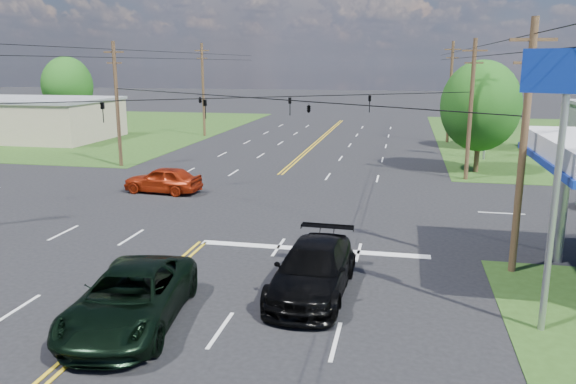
% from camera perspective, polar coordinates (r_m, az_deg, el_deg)
% --- Properties ---
extents(ground, '(280.00, 280.00, 0.00)m').
position_cam_1_polar(ground, '(33.00, -3.85, -0.90)').
color(ground, black).
rests_on(ground, ground).
extents(grass_nw, '(46.00, 48.00, 0.03)m').
position_cam_1_polar(grass_nw, '(76.94, -23.07, 6.05)').
color(grass_nw, '#254215').
rests_on(grass_nw, ground).
extents(stop_bar, '(10.00, 0.50, 0.02)m').
position_cam_1_polar(stop_bar, '(24.45, 2.48, -5.88)').
color(stop_bar, silver).
rests_on(stop_bar, ground).
extents(retail_nw, '(16.00, 11.00, 4.00)m').
position_cam_1_polar(retail_nw, '(65.75, -24.54, 6.67)').
color(retail_nw, tan).
rests_on(retail_nw, ground).
extents(pole_se, '(1.60, 0.28, 9.50)m').
position_cam_1_polar(pole_se, '(22.47, 22.79, 4.34)').
color(pole_se, '#482C1E').
rests_on(pole_se, ground).
extents(pole_nw, '(1.60, 0.28, 9.50)m').
position_cam_1_polar(pole_nw, '(45.46, -16.97, 8.66)').
color(pole_nw, '#482C1E').
rests_on(pole_nw, ground).
extents(pole_ne, '(1.60, 0.28, 9.50)m').
position_cam_1_polar(pole_ne, '(40.20, 18.06, 8.09)').
color(pole_ne, '#482C1E').
rests_on(pole_ne, ground).
extents(pole_left_far, '(1.60, 0.28, 10.00)m').
position_cam_1_polar(pole_left_far, '(62.77, -8.62, 10.34)').
color(pole_left_far, '#482C1E').
rests_on(pole_left_far, ground).
extents(pole_right_far, '(1.60, 0.28, 10.00)m').
position_cam_1_polar(pole_right_far, '(59.07, 16.16, 9.82)').
color(pole_right_far, '#482C1E').
rests_on(pole_right_far, ground).
extents(span_wire_signals, '(26.00, 18.00, 1.13)m').
position_cam_1_polar(span_wire_signals, '(32.10, -4.02, 9.55)').
color(span_wire_signals, black).
rests_on(span_wire_signals, ground).
extents(power_lines, '(26.04, 100.00, 0.64)m').
position_cam_1_polar(power_lines, '(30.13, -5.16, 14.26)').
color(power_lines, black).
rests_on(power_lines, ground).
extents(tree_right_a, '(5.70, 5.70, 8.18)m').
position_cam_1_polar(tree_right_a, '(43.29, 18.97, 8.27)').
color(tree_right_a, '#482C1E').
rests_on(tree_right_a, ground).
extents(tree_right_b, '(4.94, 4.94, 7.09)m').
position_cam_1_polar(tree_right_b, '(55.53, 20.03, 8.40)').
color(tree_right_b, '#482C1E').
rests_on(tree_right_b, ground).
extents(tree_far_l, '(6.08, 6.08, 8.72)m').
position_cam_1_polar(tree_far_l, '(74.91, -21.51, 10.02)').
color(tree_far_l, '#482C1E').
rests_on(tree_far_l, ground).
extents(pickup_dkgreen, '(3.73, 6.66, 1.76)m').
position_cam_1_polar(pickup_dkgreen, '(18.11, -15.72, -10.33)').
color(pickup_dkgreen, black).
rests_on(pickup_dkgreen, ground).
extents(suv_black, '(2.70, 6.17, 1.77)m').
position_cam_1_polar(suv_black, '(19.71, 2.56, -7.88)').
color(suv_black, black).
rests_on(suv_black, ground).
extents(sedan_red, '(4.97, 2.34, 1.65)m').
position_cam_1_polar(sedan_red, '(35.73, -12.59, 1.24)').
color(sedan_red, '#96220A').
rests_on(sedan_red, ground).
extents(polesign_se, '(2.32, 1.21, 8.29)m').
position_cam_1_polar(polesign_se, '(17.45, 26.29, 7.34)').
color(polesign_se, '#A5A5AA').
rests_on(polesign_se, ground).
extents(polesign_ne, '(2.04, 0.61, 7.38)m').
position_cam_1_polar(polesign_ne, '(49.26, 19.72, 9.62)').
color(polesign_ne, '#A5A5AA').
rests_on(polesign_ne, ground).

